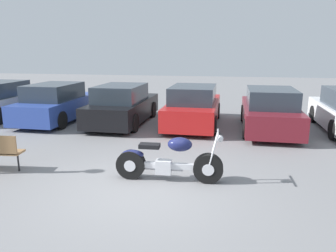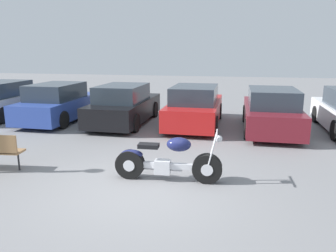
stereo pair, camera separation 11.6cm
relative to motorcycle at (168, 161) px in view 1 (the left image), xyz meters
name	(u,v)px [view 1 (the left image)]	position (x,y,z in m)	size (l,w,h in m)	color
ground_plane	(142,189)	(-0.43, -0.57, -0.43)	(60.00, 60.00, 0.00)	slate
motorcycle	(168,161)	(0.00, 0.00, 0.00)	(2.32, 0.62, 1.11)	black
parked_car_silver	(2,101)	(-8.17, 5.47, 0.26)	(1.84, 4.33, 1.50)	#BCBCC1
parked_car_blue	(57,104)	(-5.48, 5.19, 0.26)	(1.84, 4.33, 1.50)	#2D479E
parked_car_black	(123,106)	(-2.79, 5.23, 0.26)	(1.84, 4.33, 1.50)	black
parked_car_red	(193,107)	(-0.09, 5.42, 0.26)	(1.84, 4.33, 1.50)	red
parked_car_maroon	(270,111)	(2.60, 5.09, 0.26)	(1.84, 4.33, 1.50)	maroon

